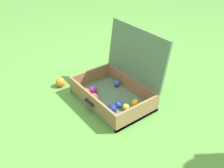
% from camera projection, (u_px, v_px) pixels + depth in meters
% --- Properties ---
extents(ground_plane, '(16.00, 16.00, 0.00)m').
position_uv_depth(ground_plane, '(111.00, 99.00, 2.14)').
color(ground_plane, '#4C8C38').
extents(open_suitcase, '(0.66, 0.52, 0.58)m').
position_uv_depth(open_suitcase, '(118.00, 86.00, 2.07)').
color(open_suitcase, '#4C7051').
rests_on(open_suitcase, ground).
extents(stray_ball_on_grass, '(0.08, 0.08, 0.08)m').
position_uv_depth(stray_ball_on_grass, '(60.00, 82.00, 2.28)').
color(stray_ball_on_grass, orange).
rests_on(stray_ball_on_grass, ground).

